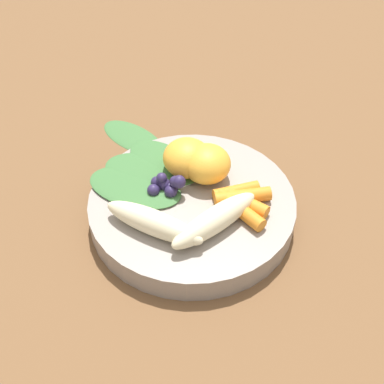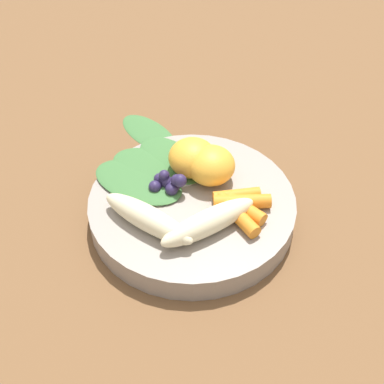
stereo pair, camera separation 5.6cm
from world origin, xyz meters
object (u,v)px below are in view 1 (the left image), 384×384
Objects in this scene: banana_peeled_right at (154,223)px; kale_leaf_stray at (133,136)px; orange_segment_near at (187,158)px; banana_peeled_left at (215,220)px; bowl at (192,207)px.

kale_leaf_stray is (-0.12, 0.16, -0.04)m from banana_peeled_right.
banana_peeled_left is at bearing -46.59° from orange_segment_near.
banana_peeled_left is at bearing 159.90° from kale_leaf_stray.
orange_segment_near is 0.53× the size of kale_leaf_stray.
orange_segment_near is 0.13m from kale_leaf_stray.
banana_peeled_right is (-0.05, -0.03, 0.00)m from banana_peeled_left.
banana_peeled_right is at bearing 143.02° from banana_peeled_left.
banana_peeled_right is 0.20m from kale_leaf_stray.
bowl is at bearing 77.22° from banana_peeled_left.
kale_leaf_stray is (-0.11, 0.06, -0.05)m from orange_segment_near.
bowl is 2.04× the size of banana_peeled_right.
bowl is 0.06m from orange_segment_near.
orange_segment_near is at bearing 122.70° from bowl.
banana_peeled_left is 0.22m from kale_leaf_stray.
orange_segment_near is (-0.07, 0.07, 0.01)m from banana_peeled_left.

